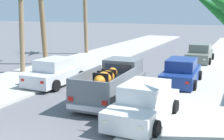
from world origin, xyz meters
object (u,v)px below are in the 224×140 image
object	(u,v)px
car_left_near	(181,73)
car_left_mid	(200,54)
pickup_truck	(113,84)
car_right_near	(144,104)
car_right_mid	(56,72)

from	to	relation	value
car_left_near	car_left_mid	distance (m)	8.14
pickup_truck	car_right_near	world-z (taller)	pickup_truck
pickup_truck	car_left_mid	bearing A→B (deg)	79.96
car_left_near	car_right_near	size ratio (longest dim) A/B	1.01
pickup_truck	car_right_near	distance (m)	3.08
car_left_mid	car_right_mid	bearing A→B (deg)	-120.46
pickup_truck	car_right_mid	world-z (taller)	pickup_truck
car_left_near	car_right_near	xyz separation A→B (m)	(-0.12, -6.45, 0.00)
pickup_truck	car_left_near	world-z (taller)	pickup_truck
car_left_mid	car_right_mid	size ratio (longest dim) A/B	1.00
car_left_near	car_right_mid	world-z (taller)	same
car_right_near	car_left_mid	size ratio (longest dim) A/B	1.00
car_left_near	car_right_near	distance (m)	6.46
car_left_mid	car_right_mid	distance (m)	12.82
car_left_near	car_left_mid	bearing A→B (deg)	91.17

